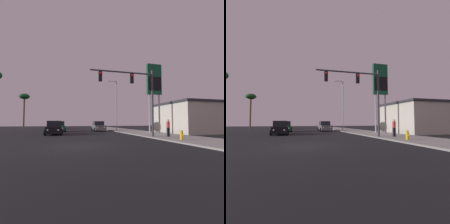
# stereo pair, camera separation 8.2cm
# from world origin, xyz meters

# --- Properties ---
(ground_plane) EXTENTS (120.00, 120.00, 0.00)m
(ground_plane) POSITION_xyz_m (0.00, 0.00, 0.00)
(ground_plane) COLOR black
(sidewalk_right) EXTENTS (5.00, 60.00, 0.12)m
(sidewalk_right) POSITION_xyz_m (9.50, 10.00, 0.06)
(sidewalk_right) COLOR gray
(sidewalk_right) RESTS_ON ground
(building_gas_station) EXTENTS (10.30, 8.30, 4.30)m
(building_gas_station) POSITION_xyz_m (18.00, 9.78, 2.16)
(building_gas_station) COLOR beige
(building_gas_station) RESTS_ON ground
(car_grey) EXTENTS (2.04, 4.32, 1.68)m
(car_grey) POSITION_xyz_m (4.83, 18.14, 0.76)
(car_grey) COLOR slate
(car_grey) RESTS_ON ground
(car_green) EXTENTS (2.04, 4.32, 1.68)m
(car_green) POSITION_xyz_m (-1.61, 18.08, 0.76)
(car_green) COLOR #195933
(car_green) RESTS_ON ground
(car_black) EXTENTS (2.04, 4.33, 1.68)m
(car_black) POSITION_xyz_m (-2.03, 11.11, 0.76)
(car_black) COLOR black
(car_black) RESTS_ON ground
(car_red) EXTENTS (2.04, 4.32, 1.68)m
(car_red) POSITION_xyz_m (-1.99, 33.06, 0.76)
(car_red) COLOR maroon
(car_red) RESTS_ON ground
(traffic_light_mast) EXTENTS (6.24, 0.36, 6.50)m
(traffic_light_mast) POSITION_xyz_m (5.73, 3.97, 4.67)
(traffic_light_mast) COLOR #38383D
(traffic_light_mast) RESTS_ON sidewalk_right
(street_lamp) EXTENTS (1.74, 0.24, 9.00)m
(street_lamp) POSITION_xyz_m (8.14, 18.78, 5.12)
(street_lamp) COLOR #99999E
(street_lamp) RESTS_ON sidewalk_right
(gas_station_sign) EXTENTS (2.00, 0.42, 9.00)m
(gas_station_sign) POSITION_xyz_m (10.44, 8.95, 6.62)
(gas_station_sign) COLOR #99999E
(gas_station_sign) RESTS_ON sidewalk_right
(fire_hydrant) EXTENTS (0.24, 0.34, 0.76)m
(fire_hydrant) POSITION_xyz_m (8.20, 0.67, 0.49)
(fire_hydrant) COLOR gold
(fire_hydrant) RESTS_ON sidewalk_right
(pedestrian_on_sidewalk) EXTENTS (0.34, 0.32, 1.67)m
(pedestrian_on_sidewalk) POSITION_xyz_m (8.85, 3.51, 1.03)
(pedestrian_on_sidewalk) COLOR #23232D
(pedestrian_on_sidewalk) RESTS_ON sidewalk_right
(palm_tree_far) EXTENTS (2.40, 2.40, 8.33)m
(palm_tree_far) POSITION_xyz_m (-10.05, 34.00, 7.23)
(palm_tree_far) COLOR brown
(palm_tree_far) RESTS_ON ground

